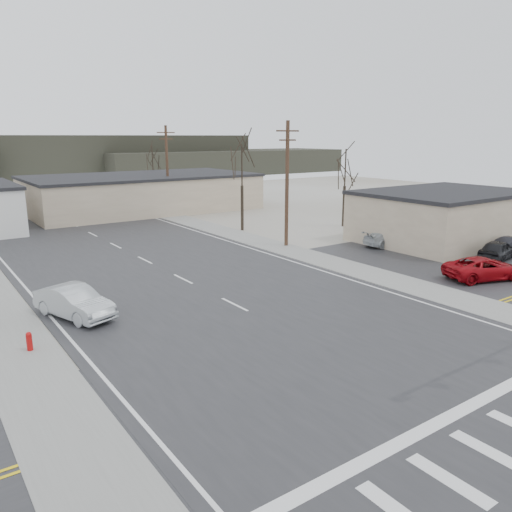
% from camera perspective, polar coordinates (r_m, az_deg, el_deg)
% --- Properties ---
extents(ground, '(140.00, 140.00, 0.00)m').
position_cam_1_polar(ground, '(21.00, 9.70, -11.43)').
color(ground, beige).
rests_on(ground, ground).
extents(main_road, '(18.00, 110.00, 0.05)m').
position_cam_1_polar(main_road, '(32.63, -9.15, -2.24)').
color(main_road, '#27272A').
rests_on(main_road, ground).
extents(cross_road, '(90.00, 10.00, 0.04)m').
position_cam_1_polar(cross_road, '(20.99, 9.71, -11.39)').
color(cross_road, '#27272A').
rests_on(cross_road, ground).
extents(parking_lot, '(18.00, 20.00, 0.03)m').
position_cam_1_polar(parking_lot, '(39.78, 24.26, -0.43)').
color(parking_lot, '#27272A').
rests_on(parking_lot, ground).
extents(sidewalk_right, '(3.00, 90.00, 0.06)m').
position_cam_1_polar(sidewalk_right, '(42.13, 0.80, 1.52)').
color(sidewalk_right, gray).
rests_on(sidewalk_right, ground).
extents(fire_hydrant, '(0.24, 0.24, 0.87)m').
position_cam_1_polar(fire_hydrant, '(23.15, -24.48, -8.87)').
color(fire_hydrant, '#A50C0C').
rests_on(fire_hydrant, ground).
extents(building_right_far, '(26.30, 14.30, 4.30)m').
position_cam_1_polar(building_right_far, '(62.36, -12.83, 7.08)').
color(building_right_far, '#BFAD92').
rests_on(building_right_far, ground).
extents(building_lot, '(14.30, 10.30, 4.30)m').
position_cam_1_polar(building_lot, '(45.85, 20.69, 4.34)').
color(building_lot, '#BFAD92').
rests_on(building_lot, ground).
extents(upole_right_a, '(2.20, 0.30, 10.00)m').
position_cam_1_polar(upole_right_a, '(40.32, 3.56, 8.43)').
color(upole_right_a, '#4D3324').
rests_on(upole_right_a, ground).
extents(upole_right_b, '(2.20, 0.30, 10.00)m').
position_cam_1_polar(upole_right_b, '(59.06, -10.11, 9.86)').
color(upole_right_b, '#4D3324').
rests_on(upole_right_b, ground).
extents(tree_right_mid, '(3.74, 3.74, 8.33)m').
position_cam_1_polar(tree_right_mid, '(47.30, -1.62, 10.06)').
color(tree_right_mid, '#30281D').
rests_on(tree_right_mid, ground).
extents(tree_right_far, '(3.52, 3.52, 7.84)m').
position_cam_1_polar(tree_right_far, '(71.39, -11.74, 10.67)').
color(tree_right_far, '#30281D').
rests_on(tree_right_far, ground).
extents(tree_lot, '(3.52, 3.52, 7.84)m').
position_cam_1_polar(tree_lot, '(50.28, 10.17, 9.66)').
color(tree_lot, '#30281D').
rests_on(tree_lot, ground).
extents(hill_center, '(80.00, 18.00, 9.00)m').
position_cam_1_polar(hill_center, '(113.09, -20.89, 10.49)').
color(hill_center, '#333026').
rests_on(hill_center, ground).
extents(hill_right, '(60.00, 18.00, 5.50)m').
position_cam_1_polar(hill_right, '(121.50, -3.65, 10.65)').
color(hill_right, '#333026').
rests_on(hill_right, ground).
extents(sedan_crossing, '(3.11, 5.00, 1.56)m').
position_cam_1_polar(sedan_crossing, '(26.31, -20.08, -4.96)').
color(sedan_crossing, '#9DA3A7').
rests_on(sedan_crossing, main_road).
extents(car_far_a, '(3.85, 6.27, 1.70)m').
position_cam_1_polar(car_far_a, '(61.77, -16.42, 5.64)').
color(car_far_a, black).
rests_on(car_far_a, main_road).
extents(car_parked_red, '(5.53, 3.85, 1.40)m').
position_cam_1_polar(car_parked_red, '(34.35, 24.61, -1.29)').
color(car_parked_red, '#95080F').
rests_on(car_parked_red, parking_lot).
extents(car_parked_dark_a, '(4.49, 2.48, 1.44)m').
position_cam_1_polar(car_parked_dark_a, '(40.20, 25.92, 0.62)').
color(car_parked_dark_a, black).
rests_on(car_parked_dark_a, parking_lot).
extents(car_parked_silver, '(4.68, 2.57, 1.28)m').
position_cam_1_polar(car_parked_silver, '(42.13, 14.96, 1.96)').
color(car_parked_silver, '#AEB5BA').
rests_on(car_parked_silver, parking_lot).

